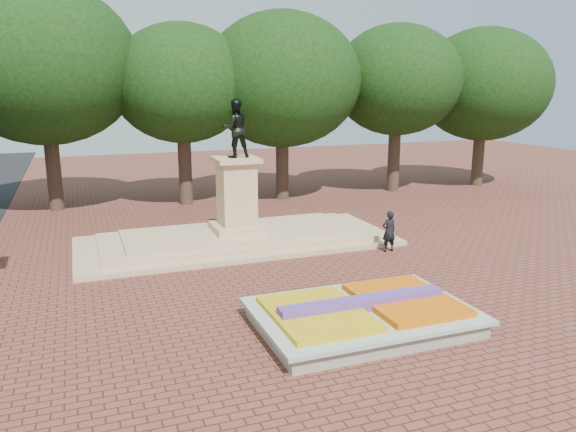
# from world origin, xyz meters

# --- Properties ---
(ground) EXTENTS (90.00, 90.00, 0.00)m
(ground) POSITION_xyz_m (0.00, 0.00, 0.00)
(ground) COLOR brown
(ground) RESTS_ON ground
(flower_bed) EXTENTS (6.30, 4.30, 0.91)m
(flower_bed) POSITION_xyz_m (1.03, -2.00, 0.38)
(flower_bed) COLOR gray
(flower_bed) RESTS_ON ground
(monument) EXTENTS (14.00, 6.00, 6.40)m
(monument) POSITION_xyz_m (0.00, 8.00, 0.88)
(monument) COLOR tan
(monument) RESTS_ON ground
(tree_row_back) EXTENTS (44.80, 8.80, 10.43)m
(tree_row_back) POSITION_xyz_m (2.33, 18.00, 6.67)
(tree_row_back) COLOR #392B1F
(tree_row_back) RESTS_ON ground
(pedestrian) EXTENTS (0.67, 0.46, 1.78)m
(pedestrian) POSITION_xyz_m (5.73, 4.50, 0.89)
(pedestrian) COLOR black
(pedestrian) RESTS_ON ground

